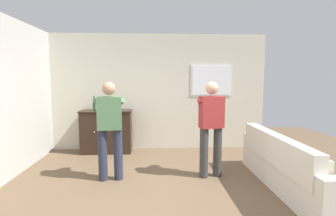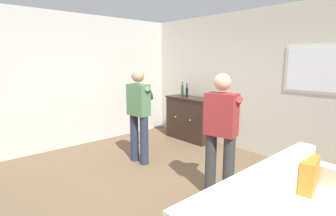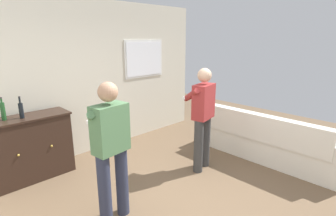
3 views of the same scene
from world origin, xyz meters
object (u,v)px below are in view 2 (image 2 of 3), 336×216
at_px(person_standing_left, 139,112).
at_px(bottle_liquor_amber, 182,90).
at_px(sideboard_cabinet, 190,118).
at_px(bottle_wine_green, 187,92).
at_px(person_standing_right, 221,131).

bearing_deg(person_standing_left, bottle_liquor_amber, 110.33).
xyz_separation_m(sideboard_cabinet, bottle_wine_green, (-0.06, -0.04, 0.62)).
distance_m(bottle_wine_green, person_standing_right, 2.70).
bearing_deg(bottle_liquor_amber, person_standing_left, -69.67).
xyz_separation_m(bottle_liquor_amber, person_standing_left, (0.64, -1.72, -0.20)).
bearing_deg(person_standing_right, bottle_wine_green, 143.57).
distance_m(bottle_wine_green, person_standing_left, 1.72).
height_order(sideboard_cabinet, bottle_liquor_amber, bottle_liquor_amber).
height_order(bottle_liquor_amber, person_standing_left, person_standing_left).
height_order(sideboard_cabinet, person_standing_left, person_standing_left).
distance_m(sideboard_cabinet, person_standing_right, 2.71).
bearing_deg(person_standing_left, sideboard_cabinet, 102.14).
bearing_deg(person_standing_left, person_standing_right, 1.80).
height_order(sideboard_cabinet, person_standing_right, person_standing_right).
relative_size(sideboard_cabinet, bottle_liquor_amber, 3.57).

